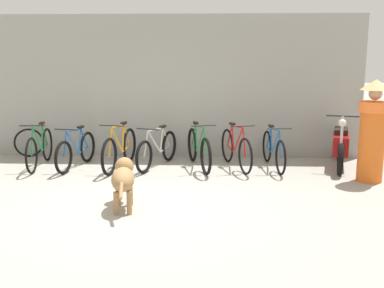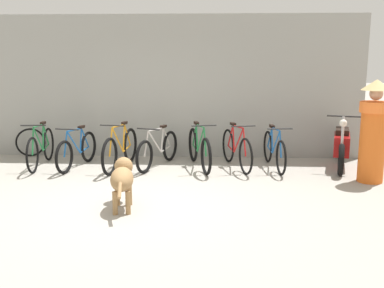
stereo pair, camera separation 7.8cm
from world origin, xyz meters
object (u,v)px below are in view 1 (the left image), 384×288
Objects in this scene: stray_dog at (123,178)px; bicycle_1 at (76,151)px; bicycle_0 at (40,148)px; bicycle_6 at (273,150)px; spare_tire_left at (29,143)px; motorcycle at (340,146)px; bicycle_3 at (157,150)px; bicycle_4 at (199,149)px; bicycle_2 at (120,150)px; bicycle_5 at (236,149)px; person_in_robes at (373,129)px.

bicycle_1 is at bearing 23.11° from stray_dog.
bicycle_6 is at bearing 86.24° from bicycle_0.
bicycle_0 is 4.49m from bicycle_6.
bicycle_6 is 5.11m from spare_tire_left.
bicycle_0 is 5.78m from motorcycle.
stray_dog is 1.87× the size of spare_tire_left.
motorcycle is 4.48m from stray_dog.
bicycle_3 is at bearing -73.22° from motorcycle.
bicycle_4 is (2.34, 0.11, 0.03)m from bicycle_1.
bicycle_0 is 3.11m from stray_dog.
bicycle_0 reaches higher than bicycle_3.
motorcycle is (4.20, 0.27, 0.05)m from bicycle_2.
bicycle_6 is (4.49, 0.09, -0.02)m from bicycle_0.
motorcycle is (5.77, 0.20, 0.06)m from bicycle_0.
bicycle_5 is at bearing 108.79° from bicycle_3.
bicycle_1 is at bearing -81.42° from bicycle_2.
stray_dog is (-2.42, -2.41, 0.10)m from bicycle_6.
bicycle_1 is 2.34m from bicycle_4.
bicycle_5 is 4.40m from spare_tire_left.
bicycle_4 is at bearing -95.26° from bicycle_6.
bicycle_0 is 1.51× the size of stray_dog.
bicycle_1 is 2.63m from stray_dog.
bicycle_6 is at bearing -52.78° from stray_dog.
person_in_robes reaches higher than bicycle_0.
bicycle_1 is at bearing -35.08° from spare_tire_left.
bicycle_0 is at bearing -68.27° from bicycle_3.
bicycle_4 is at bearing -54.80° from person_in_robes.
bicycle_1 is at bearing 80.79° from bicycle_0.
bicycle_4 is 2.72m from motorcycle.
spare_tire_left is at bearing -80.87° from motorcycle.
bicycle_6 is at bearing -70.10° from motorcycle.
bicycle_2 is at bearing -71.40° from motorcycle.
bicycle_5 is at bearing 76.65° from bicycle_4.
spare_tire_left is at bearing 32.10° from stray_dog.
bicycle_3 is 0.91× the size of motorcycle.
bicycle_1 is 5.06m from motorcycle.
spare_tire_left is at bearing -117.49° from bicycle_4.
motorcycle is at bearing 87.08° from bicycle_0.
motorcycle reaches higher than spare_tire_left.
motorcycle is 1.12m from person_in_robes.
bicycle_2 reaches higher than bicycle_0.
bicycle_4 is 1.52× the size of stray_dog.
stray_dog is 4.25m from person_in_robes.
bicycle_1 is at bearing -94.60° from bicycle_6.
bicycle_0 is 1.04× the size of bicycle_6.
bicycle_1 is 0.91× the size of bicycle_4.
stray_dog is at bearing -37.76° from bicycle_4.
spare_tire_left is (-6.34, 0.65, -0.11)m from motorcycle.
stray_dog is at bearing -50.24° from spare_tire_left.
bicycle_6 is 2.72× the size of spare_tire_left.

